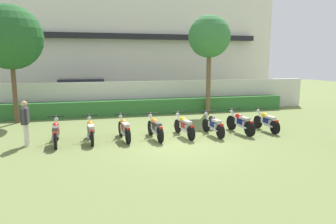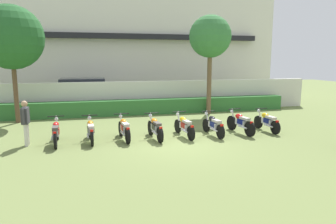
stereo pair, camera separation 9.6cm
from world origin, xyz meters
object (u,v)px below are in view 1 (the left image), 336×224
(motorcycle_in_row_0, at_px, (56,132))
(motorcycle_in_row_1, at_px, (91,130))
(tree_near_inspector, at_px, (10,37))
(motorcycle_in_row_4, at_px, (184,126))
(parked_car, at_px, (85,94))
(motorcycle_in_row_3, at_px, (155,128))
(motorcycle_in_row_6, at_px, (240,122))
(motorcycle_in_row_7, at_px, (266,121))
(inspector_person, at_px, (25,120))
(motorcycle_in_row_2, at_px, (124,128))
(tree_far_side, at_px, (209,37))
(motorcycle_in_row_5, at_px, (213,125))

(motorcycle_in_row_0, relative_size, motorcycle_in_row_1, 1.07)
(tree_near_inspector, height_order, motorcycle_in_row_4, tree_near_inspector)
(motorcycle_in_row_4, bearing_deg, tree_near_inspector, 51.02)
(motorcycle_in_row_1, bearing_deg, parked_car, -1.44)
(motorcycle_in_row_3, bearing_deg, motorcycle_in_row_4, -92.05)
(motorcycle_in_row_3, bearing_deg, motorcycle_in_row_6, -94.98)
(motorcycle_in_row_3, xyz_separation_m, motorcycle_in_row_7, (4.91, 0.10, -0.01))
(motorcycle_in_row_6, distance_m, inspector_person, 8.32)
(parked_car, relative_size, motorcycle_in_row_2, 2.47)
(tree_far_side, xyz_separation_m, motorcycle_in_row_6, (-0.46, -4.81, -3.80))
(motorcycle_in_row_2, bearing_deg, motorcycle_in_row_0, 83.79)
(tree_far_side, bearing_deg, inspector_person, -152.00)
(tree_near_inspector, bearing_deg, tree_far_side, 1.12)
(motorcycle_in_row_5, bearing_deg, motorcycle_in_row_2, 82.52)
(tree_near_inspector, relative_size, motorcycle_in_row_7, 3.14)
(parked_car, height_order, motorcycle_in_row_4, parked_car)
(parked_car, bearing_deg, tree_near_inspector, -128.64)
(motorcycle_in_row_2, bearing_deg, motorcycle_in_row_5, -98.88)
(parked_car, bearing_deg, motorcycle_in_row_1, -87.12)
(motorcycle_in_row_0, bearing_deg, motorcycle_in_row_6, -93.94)
(motorcycle_in_row_2, xyz_separation_m, motorcycle_in_row_4, (2.38, -0.07, -0.01))
(motorcycle_in_row_5, bearing_deg, inspector_person, 83.52)
(motorcycle_in_row_0, height_order, motorcycle_in_row_4, motorcycle_in_row_0)
(motorcycle_in_row_1, bearing_deg, motorcycle_in_row_7, -93.79)
(motorcycle_in_row_4, height_order, motorcycle_in_row_7, motorcycle_in_row_4)
(motorcycle_in_row_6, xyz_separation_m, motorcycle_in_row_7, (1.27, 0.07, -0.02))
(motorcycle_in_row_3, distance_m, motorcycle_in_row_4, 1.20)
(motorcycle_in_row_0, xyz_separation_m, motorcycle_in_row_2, (2.47, -0.00, -0.00))
(tree_near_inspector, xyz_separation_m, motorcycle_in_row_5, (8.29, -4.67, -3.62))
(tree_near_inspector, height_order, motorcycle_in_row_2, tree_near_inspector)
(motorcycle_in_row_6, bearing_deg, motorcycle_in_row_3, 82.20)
(tree_far_side, bearing_deg, tree_near_inspector, -178.88)
(tree_near_inspector, bearing_deg, motorcycle_in_row_2, -43.75)
(motorcycle_in_row_3, bearing_deg, motorcycle_in_row_5, -96.14)
(tree_far_side, bearing_deg, motorcycle_in_row_0, -148.81)
(motorcycle_in_row_2, distance_m, motorcycle_in_row_5, 3.59)
(tree_near_inspector, distance_m, tree_far_side, 10.00)
(motorcycle_in_row_4, height_order, inspector_person, inspector_person)
(motorcycle_in_row_3, relative_size, motorcycle_in_row_6, 0.97)
(motorcycle_in_row_1, xyz_separation_m, motorcycle_in_row_7, (7.34, -0.05, -0.00))
(motorcycle_in_row_3, height_order, inspector_person, inspector_person)
(motorcycle_in_row_5, bearing_deg, motorcycle_in_row_0, 83.61)
(motorcycle_in_row_0, xyz_separation_m, motorcycle_in_row_4, (4.86, -0.07, -0.01))
(parked_car, relative_size, tree_far_side, 0.83)
(motorcycle_in_row_7, relative_size, inspector_person, 1.09)
(motorcycle_in_row_2, bearing_deg, tree_near_inspector, 40.08)
(motorcycle_in_row_1, bearing_deg, motorcycle_in_row_6, -94.54)
(tree_far_side, xyz_separation_m, motorcycle_in_row_1, (-6.54, -4.69, -3.81))
(tree_near_inspector, height_order, motorcycle_in_row_7, tree_near_inspector)
(motorcycle_in_row_3, distance_m, motorcycle_in_row_6, 3.64)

